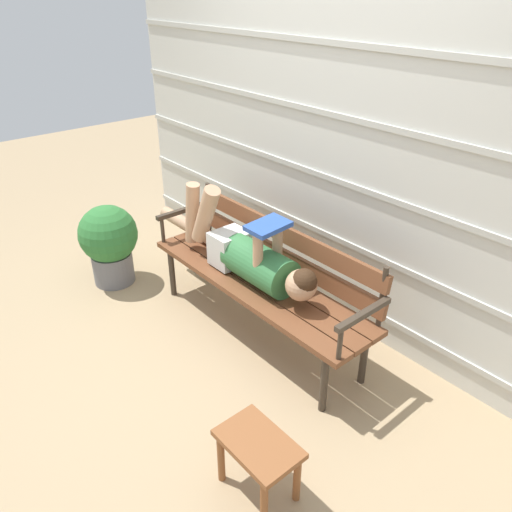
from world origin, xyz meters
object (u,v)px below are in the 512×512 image
(park_bench, at_px, (264,271))
(reclining_person, at_px, (245,253))
(potted_plant, at_px, (109,241))
(footstool, at_px, (258,452))

(park_bench, distance_m, reclining_person, 0.18)
(reclining_person, distance_m, potted_plant, 1.25)
(reclining_person, relative_size, footstool, 4.39)
(footstool, xyz_separation_m, potted_plant, (-2.19, 0.35, 0.11))
(footstool, distance_m, potted_plant, 2.22)
(reclining_person, relative_size, potted_plant, 2.63)
(reclining_person, distance_m, footstool, 1.34)
(park_bench, height_order, reclining_person, reclining_person)
(park_bench, height_order, potted_plant, park_bench)
(reclining_person, bearing_deg, footstool, -36.80)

